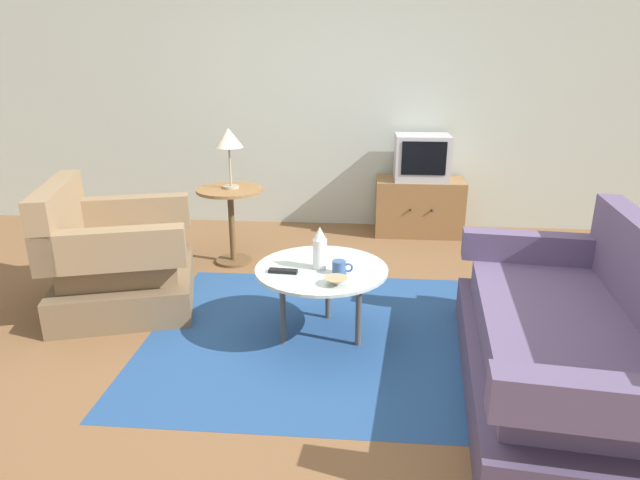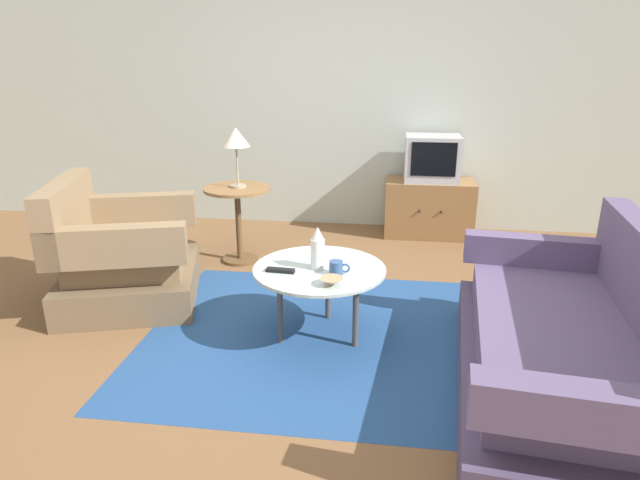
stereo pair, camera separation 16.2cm
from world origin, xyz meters
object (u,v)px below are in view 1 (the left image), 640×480
at_px(armchair, 116,263).
at_px(couch, 573,347).
at_px(side_table, 231,209).
at_px(mug, 340,267).
at_px(vase, 320,249).
at_px(coffee_table, 322,273).
at_px(tv_remote_dark, 283,271).
at_px(television, 422,157).
at_px(bowl, 336,281).
at_px(table_lamp, 229,140).
at_px(tv_stand, 419,207).

distance_m(armchair, couch, 2.91).
relative_size(side_table, mug, 5.23).
bearing_deg(vase, coffee_table, 50.98).
bearing_deg(tv_remote_dark, television, 70.31).
bearing_deg(bowl, couch, -12.11).
bearing_deg(armchair, table_lamp, 128.68).
height_order(vase, bowl, vase).
bearing_deg(television, couch, -78.67).
bearing_deg(table_lamp, bowl, -57.56).
height_order(couch, side_table, couch).
xyz_separation_m(coffee_table, mug, (0.11, -0.09, 0.08)).
distance_m(couch, table_lamp, 2.88).
relative_size(armchair, mug, 9.52).
height_order(coffee_table, mug, mug).
height_order(armchair, tv_stand, armchair).
bearing_deg(side_table, bowl, -57.09).
relative_size(vase, bowl, 1.97).
relative_size(coffee_table, tv_stand, 0.96).
xyz_separation_m(television, tv_remote_dark, (-1.00, -2.24, -0.29)).
distance_m(coffee_table, tv_stand, 2.30).
xyz_separation_m(couch, vase, (-1.33, 0.50, 0.31)).
relative_size(couch, side_table, 2.95).
bearing_deg(table_lamp, coffee_table, -55.55).
relative_size(armchair, coffee_table, 1.46).
relative_size(coffee_table, mug, 6.54).
relative_size(tv_stand, table_lamp, 1.72).
bearing_deg(tv_stand, television, -90.00).
bearing_deg(armchair, television, 112.38).
xyz_separation_m(side_table, bowl, (0.95, -1.47, 0.02)).
height_order(television, tv_remote_dark, television).
height_order(coffee_table, side_table, side_table).
distance_m(television, vase, 2.31).
distance_m(mug, bowl, 0.17).
height_order(armchair, mug, armchair).
distance_m(bowl, tv_remote_dark, 0.36).
height_order(mug, tv_remote_dark, mug).
relative_size(couch, coffee_table, 2.36).
xyz_separation_m(side_table, tv_remote_dark, (0.63, -1.32, 0.00)).
height_order(side_table, vase, vase).
xyz_separation_m(table_lamp, mug, (0.95, -1.32, -0.54)).
distance_m(tv_stand, television, 0.49).
bearing_deg(tv_remote_dark, side_table, 120.02).
relative_size(bowl, tv_remote_dark, 0.76).
relative_size(coffee_table, television, 1.59).
height_order(couch, bowl, couch).
bearing_deg(coffee_table, tv_remote_dark, -155.76).
xyz_separation_m(side_table, television, (1.63, 0.93, 0.29)).
height_order(mug, bowl, mug).
bearing_deg(vase, armchair, 166.06).
xyz_separation_m(side_table, mug, (0.96, -1.31, 0.03)).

